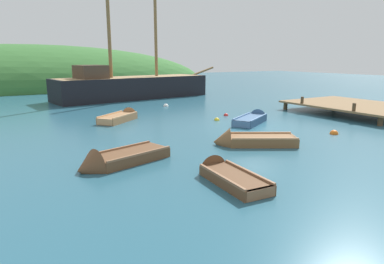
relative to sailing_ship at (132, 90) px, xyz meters
name	(u,v)px	position (x,y,z in m)	size (l,w,h in m)	color
ground_plane	(254,126)	(1.22, -15.68, -0.74)	(120.00, 120.00, 0.00)	#285B70
dock	(353,105)	(9.77, -15.68, -0.21)	(6.04, 7.73, 1.68)	olive
shore_hill	(31,87)	(-6.75, 18.91, -0.74)	(49.58, 22.01, 10.70)	#387033
sailing_ship	(132,90)	(0.00, 0.00, 0.00)	(16.95, 5.73, 11.96)	black
rowboat_near_dock	(249,142)	(-1.76, -18.79, -0.61)	(3.62, 2.78, 1.17)	brown
rowboat_far	(253,120)	(1.83, -14.85, -0.61)	(3.57, 2.73, 1.04)	#335175
rowboat_center	(225,176)	(-5.09, -21.70, -0.65)	(1.18, 3.13, 0.98)	brown
rowboat_outer_left	(116,161)	(-7.52, -18.64, -0.62)	(3.62, 2.10, 1.19)	brown
rowboat_portside	(123,118)	(-4.48, -10.39, -0.61)	(3.24, 2.93, 1.06)	#9E7047
buoy_red	(226,116)	(1.80, -12.23, -0.74)	(0.30, 0.30, 0.30)	red
buoy_white	(166,106)	(0.35, -6.36, -0.74)	(0.40, 0.40, 0.40)	white
buoy_orange	(334,134)	(3.18, -19.28, -0.74)	(0.41, 0.41, 0.41)	orange
buoy_yellow	(217,120)	(0.35, -13.30, -0.74)	(0.33, 0.33, 0.33)	yellow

